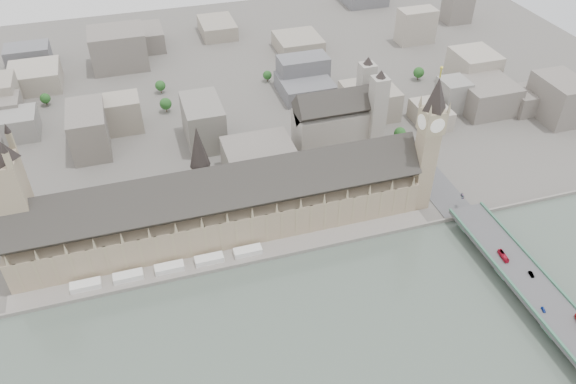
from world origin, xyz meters
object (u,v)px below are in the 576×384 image
object	(u,v)px
victoria_tower	(7,196)
car_blue	(543,310)
westminster_abbey	(339,120)
car_approach	(462,196)
palace_of_westminster	(222,206)
red_bus_north	(503,256)
car_silver	(531,274)
westminster_bridge	(529,288)
elizabeth_tower	(429,136)

from	to	relation	value
victoria_tower	car_blue	world-z (taller)	victoria_tower
westminster_abbey	victoria_tower	bearing A→B (deg)	-163.50
victoria_tower	car_approach	world-z (taller)	victoria_tower
victoria_tower	palace_of_westminster	bearing A→B (deg)	-2.96
red_bus_north	car_blue	world-z (taller)	red_bus_north
red_bus_north	car_silver	distance (m)	19.27
westminster_abbey	red_bus_north	size ratio (longest dim) A/B	6.46
victoria_tower	westminster_abbey	size ratio (longest dim) A/B	1.47
car_silver	car_approach	bearing A→B (deg)	98.22
victoria_tower	red_bus_north	size ratio (longest dim) A/B	9.50
victoria_tower	westminster_bridge	bearing A→B (deg)	-21.78
westminster_abbey	car_approach	bearing A→B (deg)	-61.34
westminster_abbey	car_silver	world-z (taller)	westminster_abbey
palace_of_westminster	elizabeth_tower	world-z (taller)	elizabeth_tower
westminster_bridge	car_blue	world-z (taller)	car_blue
victoria_tower	car_approach	xyz separation A→B (m)	(287.40, -30.65, -44.22)
palace_of_westminster	westminster_abbey	bearing A→B (deg)	34.17
palace_of_westminster	car_approach	size ratio (longest dim) A/B	52.39
victoria_tower	westminster_abbey	xyz separation A→B (m)	(232.92, 69.00, -30.12)
westminster_bridge	car_silver	xyz separation A→B (m)	(3.46, 4.99, 5.94)
palace_of_westminster	car_silver	distance (m)	194.83
car_blue	westminster_bridge	bearing A→B (deg)	83.82
elizabeth_tower	victoria_tower	bearing A→B (deg)	176.04
elizabeth_tower	westminster_bridge	size ratio (longest dim) A/B	0.33
westminster_abbey	car_blue	xyz separation A→B (m)	(44.50, -202.45, -14.15)
palace_of_westminster	car_approach	bearing A→B (deg)	-8.37
red_bus_north	car_silver	xyz separation A→B (m)	(7.57, -17.71, -0.65)
elizabeth_tower	car_approach	distance (m)	55.94
westminster_bridge	westminster_abbey	xyz separation A→B (m)	(-51.08, 182.50, 19.96)
palace_of_westminster	victoria_tower	world-z (taller)	victoria_tower
red_bus_north	car_approach	world-z (taller)	red_bus_north
elizabeth_tower	westminster_abbey	world-z (taller)	elizabeth_tower
westminster_bridge	red_bus_north	size ratio (longest dim) A/B	30.89
car_silver	car_blue	bearing A→B (deg)	-103.72
car_approach	red_bus_north	bearing A→B (deg)	-77.05
palace_of_westminster	victoria_tower	size ratio (longest dim) A/B	2.65
palace_of_westminster	westminster_bridge	bearing A→B (deg)	-33.49
westminster_abbey	red_bus_north	xyz separation A→B (m)	(46.96, -159.79, -13.37)
red_bus_north	car_approach	size ratio (longest dim) A/B	2.08
westminster_abbey	red_bus_north	world-z (taller)	westminster_abbey
elizabeth_tower	red_bus_north	distance (m)	88.57
westminster_bridge	car_approach	size ratio (longest dim) A/B	64.25
victoria_tower	car_blue	xyz separation A→B (m)	(277.43, -133.45, -44.27)
palace_of_westminster	car_approach	world-z (taller)	palace_of_westminster
car_blue	car_silver	distance (m)	26.88
westminster_abbey	car_blue	distance (m)	207.76
red_bus_north	car_blue	distance (m)	42.73
car_silver	elizabeth_tower	bearing A→B (deg)	115.05
car_approach	car_silver	bearing A→B (deg)	-69.88
victoria_tower	car_silver	size ratio (longest dim) A/B	20.14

